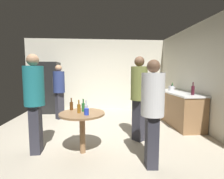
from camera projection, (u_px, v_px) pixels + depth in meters
ground_plane at (97, 134)px, 4.04m from camera, size 5.20×5.20×0.10m
wall_back at (97, 75)px, 6.50m from camera, size 5.32×0.06×2.70m
wall_side_right at (203, 76)px, 4.10m from camera, size 0.06×5.20×2.70m
refrigerator at (49, 88)px, 5.99m from camera, size 0.70×0.68×1.80m
kitchen_counter at (178, 108)px, 4.68m from camera, size 0.64×1.83×0.90m
kettle at (171, 88)px, 4.99m from camera, size 0.24×0.17×0.18m
wine_bottle_on_counter at (193, 90)px, 4.02m from camera, size 0.08×0.08×0.31m
beer_bottle_on_counter at (172, 87)px, 5.19m from camera, size 0.06×0.06×0.23m
foreground_table at (82, 118)px, 2.95m from camera, size 0.80×0.80×0.73m
beer_bottle_amber at (79, 108)px, 2.92m from camera, size 0.06×0.06×0.23m
beer_bottle_brown at (71, 106)px, 3.15m from camera, size 0.06×0.06×0.23m
beer_bottle_green at (83, 107)px, 3.03m from camera, size 0.06×0.06×0.23m
beer_bottle_clear at (86, 109)px, 2.87m from camera, size 0.06×0.06×0.23m
plastic_cup_blue at (86, 112)px, 2.78m from camera, size 0.08×0.08×0.11m
person_in_teal_shirt at (34, 96)px, 2.90m from camera, size 0.36×0.36×1.76m
person_in_navy_shirt at (59, 88)px, 5.12m from camera, size 0.48×0.48×1.67m
person_in_white_shirt at (153, 106)px, 2.47m from camera, size 0.37×0.37×1.63m
person_in_olive_shirt at (139, 92)px, 3.46m from camera, size 0.48×0.48×1.77m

